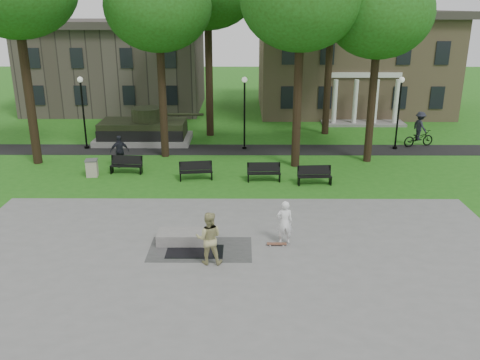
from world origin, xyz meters
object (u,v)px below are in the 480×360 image
object	(u,v)px
concrete_block	(185,237)
cyclist	(419,132)
friend_watching	(209,238)
park_bench_0	(126,164)
skateboarder	(284,222)
trash_bin	(92,168)

from	to	relation	value
concrete_block	cyclist	size ratio (longest dim) A/B	0.93
concrete_block	friend_watching	distance (m)	2.16
park_bench_0	cyclist	bearing A→B (deg)	22.06
concrete_block	park_bench_0	xyz separation A→B (m)	(-4.28, 8.92, 0.28)
friend_watching	cyclist	distance (m)	21.05
friend_watching	park_bench_0	world-z (taller)	friend_watching
skateboarder	friend_watching	bearing A→B (deg)	25.48
friend_watching	park_bench_0	size ratio (longest dim) A/B	1.09
concrete_block	cyclist	distance (m)	20.47
concrete_block	cyclist	world-z (taller)	cyclist
friend_watching	cyclist	bearing A→B (deg)	-127.84
concrete_block	friend_watching	world-z (taller)	friend_watching
skateboarder	park_bench_0	size ratio (longest dim) A/B	0.98
skateboarder	trash_bin	xyz separation A→B (m)	(-10.04, 8.41, -0.43)
friend_watching	trash_bin	distance (m)	12.36
cyclist	park_bench_0	world-z (taller)	cyclist
trash_bin	skateboarder	bearing A→B (deg)	-39.95
skateboarder	park_bench_0	distance (m)	12.18
friend_watching	park_bench_0	xyz separation A→B (m)	(-5.35, 10.63, -0.50)
skateboarder	cyclist	bearing A→B (deg)	-128.89
cyclist	friend_watching	bearing A→B (deg)	124.85
cyclist	trash_bin	xyz separation A→B (m)	(-20.22, -6.43, -0.48)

